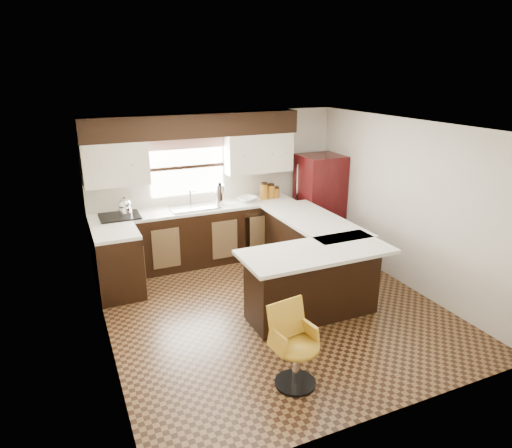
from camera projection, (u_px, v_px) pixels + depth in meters
name	position (u px, v px, depth m)	size (l,w,h in m)	color
floor	(274.00, 308.00, 6.10)	(4.40, 4.40, 0.00)	#49301A
ceiling	(276.00, 126.00, 5.33)	(4.40, 4.40, 0.00)	silver
wall_back	(217.00, 185.00, 7.62)	(4.40, 4.40, 0.00)	beige
wall_front	(390.00, 301.00, 3.81)	(4.40, 4.40, 0.00)	beige
wall_left	(100.00, 249.00, 4.91)	(4.40, 4.40, 0.00)	beige
wall_right	(406.00, 204.00, 6.52)	(4.40, 4.40, 0.00)	beige
base_cab_back	(198.00, 236.00, 7.43)	(3.30, 0.60, 0.90)	black
base_cab_left	(119.00, 265.00, 6.35)	(0.60, 0.70, 0.90)	black
counter_back	(197.00, 209.00, 7.28)	(3.30, 0.60, 0.04)	silver
counter_left	(115.00, 233.00, 6.20)	(0.60, 0.70, 0.04)	silver
soffit	(194.00, 125.00, 6.99)	(3.40, 0.35, 0.36)	black
upper_cab_left	(115.00, 164.00, 6.68)	(0.94, 0.35, 0.64)	beige
upper_cab_right	(258.00, 153.00, 7.56)	(1.14, 0.35, 0.64)	beige
window_pane	(187.00, 167.00, 7.30)	(1.20, 0.02, 0.90)	white
valance	(187.00, 143.00, 7.14)	(1.30, 0.06, 0.18)	#D19B93
sink	(194.00, 207.00, 7.23)	(0.75, 0.45, 0.03)	#B2B2B7
dishwasher	(261.00, 235.00, 7.57)	(0.58, 0.03, 0.78)	black
cooktop	(120.00, 216.00, 6.79)	(0.58, 0.50, 0.03)	black
peninsula_long	(310.00, 251.00, 6.85)	(0.60, 1.95, 0.90)	black
peninsula_return	(312.00, 283.00, 5.80)	(1.65, 0.60, 0.90)	black
counter_pen_long	(314.00, 221.00, 6.71)	(0.84, 1.95, 0.04)	silver
counter_pen_return	(316.00, 252.00, 5.56)	(1.89, 0.84, 0.04)	silver
refrigerator	(319.00, 202.00, 8.01)	(0.71, 0.68, 1.65)	#38090A
bar_chair	(296.00, 348.00, 4.50)	(0.46, 0.46, 0.86)	gold
kettle	(125.00, 206.00, 6.78)	(0.20, 0.20, 0.27)	silver
percolator	(220.00, 195.00, 7.37)	(0.15, 0.15, 0.33)	silver
mixing_bowl	(247.00, 199.00, 7.59)	(0.31, 0.31, 0.08)	white
canister_large	(264.00, 192.00, 7.70)	(0.13, 0.13, 0.26)	#895414
canister_med	(271.00, 192.00, 7.76)	(0.14, 0.14, 0.22)	#895414
canister_small	(275.00, 193.00, 7.80)	(0.13, 0.13, 0.16)	#895414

